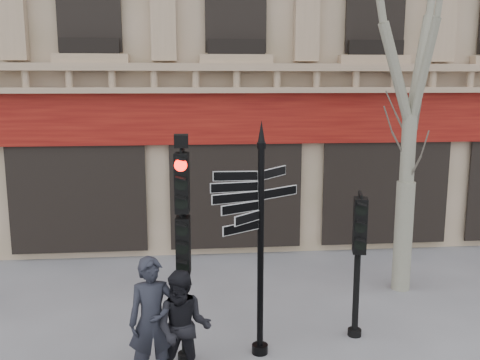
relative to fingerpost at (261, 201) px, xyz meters
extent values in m
plane|color=slate|center=(0.06, 0.34, -2.63)|extent=(80.00, 80.00, 0.00)
cube|color=#5C0909|center=(0.06, 5.22, 0.97)|extent=(28.00, 0.25, 1.30)
cube|color=#9D8466|center=(0.06, 4.99, 1.94)|extent=(28.00, 0.35, 0.74)
cylinder|color=black|center=(0.00, 0.00, -0.89)|extent=(0.11, 0.11, 3.48)
cylinder|color=black|center=(0.00, 0.00, -2.55)|extent=(0.27, 0.27, 0.15)
cone|color=black|center=(0.00, 0.00, 1.11)|extent=(0.12, 0.12, 0.35)
cylinder|color=black|center=(-1.25, -0.13, -0.92)|extent=(0.12, 0.12, 3.42)
cylinder|color=black|center=(-1.25, -0.13, -2.56)|extent=(0.25, 0.25, 0.14)
cube|color=black|center=(-1.25, -0.13, -0.65)|extent=(0.43, 0.33, 0.93)
cube|color=black|center=(-1.25, -0.13, 0.35)|extent=(0.43, 0.33, 0.93)
sphere|color=#FF0C05|center=(-1.25, -0.13, 0.60)|extent=(0.20, 0.20, 0.20)
cube|color=black|center=(-1.25, -0.13, 0.99)|extent=(0.24, 0.29, 0.20)
cylinder|color=black|center=(1.78, 0.46, -1.36)|extent=(0.12, 0.12, 2.55)
cylinder|color=black|center=(1.78, 0.46, -2.56)|extent=(0.27, 0.27, 0.14)
cube|color=black|center=(1.78, 0.46, -0.57)|extent=(0.49, 0.40, 0.97)
cylinder|color=gray|center=(3.47, 2.52, -1.43)|extent=(0.39, 0.39, 2.40)
cylinder|color=gray|center=(3.47, 2.52, 0.43)|extent=(0.31, 0.31, 1.53)
imported|color=#21232C|center=(-1.72, -0.71, -1.64)|extent=(0.78, 0.58, 1.97)
imported|color=black|center=(-1.26, -0.78, -1.75)|extent=(0.96, 0.80, 1.77)
camera|label=1|loc=(-1.14, -8.26, 1.88)|focal=40.00mm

